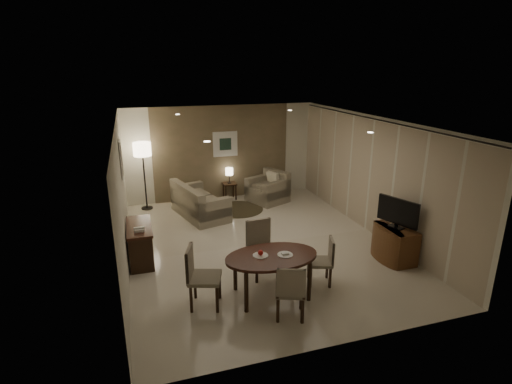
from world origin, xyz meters
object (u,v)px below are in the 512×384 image
object	(u,v)px
chair_left	(205,277)
tv_cabinet	(395,243)
sofa	(200,200)
armchair	(267,187)
chair_near	(290,289)
chair_right	(320,261)
chair_far	(263,250)
side_table	(230,191)
dining_table	(271,275)
floor_lamp	(144,176)
console_desk	(140,243)

from	to	relation	value
chair_left	tv_cabinet	bearing A→B (deg)	-65.51
tv_cabinet	sofa	size ratio (longest dim) A/B	0.50
chair_left	armchair	size ratio (longest dim) A/B	1.05
chair_near	armchair	size ratio (longest dim) A/B	0.96
tv_cabinet	chair_left	distance (m)	3.97
chair_right	armchair	size ratio (longest dim) A/B	0.88
tv_cabinet	chair_right	bearing A→B (deg)	-168.53
chair_near	chair_far	size ratio (longest dim) A/B	0.90
chair_near	side_table	distance (m)	5.92
dining_table	chair_left	size ratio (longest dim) A/B	1.54
chair_left	floor_lamp	size ratio (longest dim) A/B	0.56
tv_cabinet	side_table	distance (m)	5.26
chair_far	side_table	size ratio (longest dim) A/B	2.16
sofa	armchair	size ratio (longest dim) A/B	1.86
dining_table	side_table	distance (m)	5.28
side_table	chair_right	bearing A→B (deg)	-85.68
tv_cabinet	floor_lamp	world-z (taller)	floor_lamp
chair_near	chair_right	distance (m)	1.17
dining_table	sofa	distance (m)	4.17
chair_right	side_table	world-z (taller)	chair_right
chair_right	armchair	xyz separation A→B (m)	(0.60, 4.57, 0.00)
chair_near	armchair	distance (m)	5.54
console_desk	dining_table	size ratio (longest dim) A/B	0.76
console_desk	sofa	bearing A→B (deg)	53.76
chair_right	side_table	xyz separation A→B (m)	(-0.39, 5.13, -0.19)
sofa	side_table	size ratio (longest dim) A/B	3.76
console_desk	floor_lamp	size ratio (longest dim) A/B	0.65
console_desk	chair_near	world-z (taller)	chair_near
chair_right	sofa	size ratio (longest dim) A/B	0.47
console_desk	side_table	world-z (taller)	console_desk
chair_right	floor_lamp	size ratio (longest dim) A/B	0.47
sofa	dining_table	bearing A→B (deg)	171.38
chair_far	chair_left	xyz separation A→B (m)	(-1.20, -0.64, -0.01)
floor_lamp	dining_table	bearing A→B (deg)	-70.49
console_desk	chair_far	world-z (taller)	chair_far
armchair	side_table	xyz separation A→B (m)	(-0.98, 0.56, -0.19)
chair_near	chair_far	distance (m)	1.33
chair_far	chair_right	size ratio (longest dim) A/B	1.21
tv_cabinet	chair_left	bearing A→B (deg)	-173.35
chair_left	sofa	size ratio (longest dim) A/B	0.57
console_desk	chair_right	distance (m)	3.56
sofa	chair_left	bearing A→B (deg)	155.83
tv_cabinet	dining_table	distance (m)	2.86
dining_table	chair_far	distance (m)	0.70
console_desk	chair_right	size ratio (longest dim) A/B	1.40
dining_table	chair_near	bearing A→B (deg)	-83.28
sofa	floor_lamp	size ratio (longest dim) A/B	0.99
chair_far	chair_near	bearing A→B (deg)	-93.92
chair_near	armchair	xyz separation A→B (m)	(1.48, 5.34, -0.03)
dining_table	side_table	world-z (taller)	dining_table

